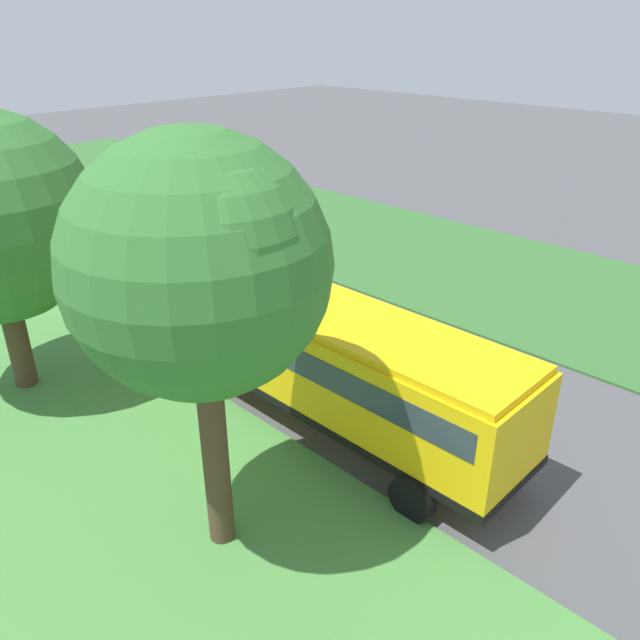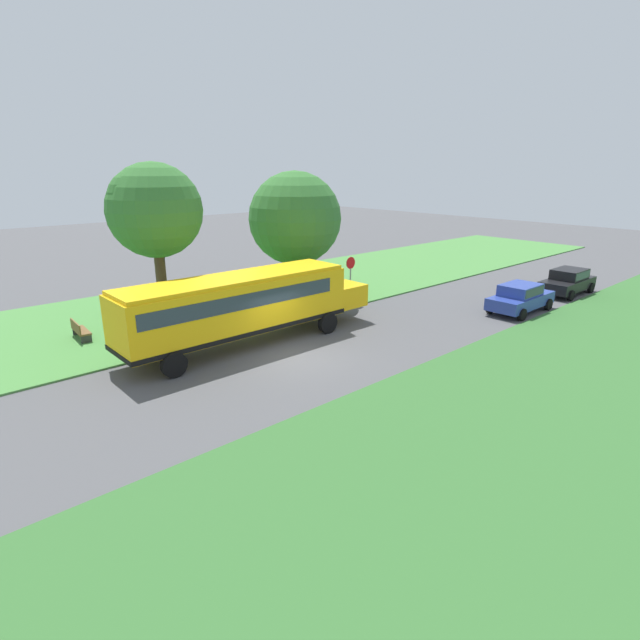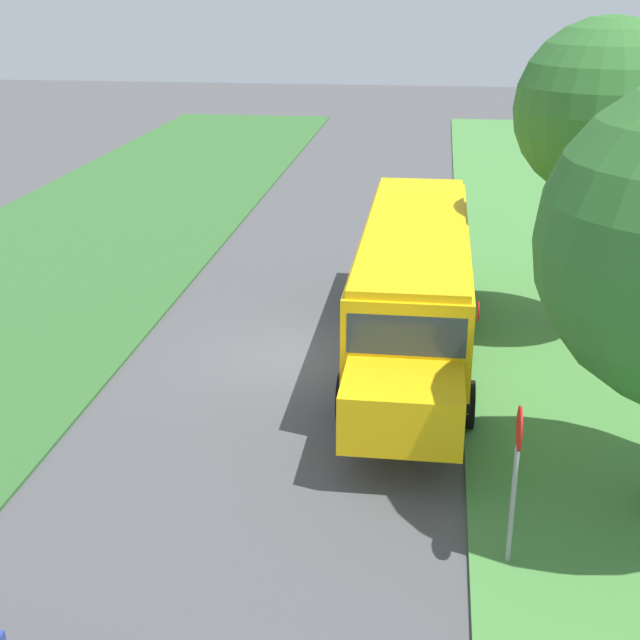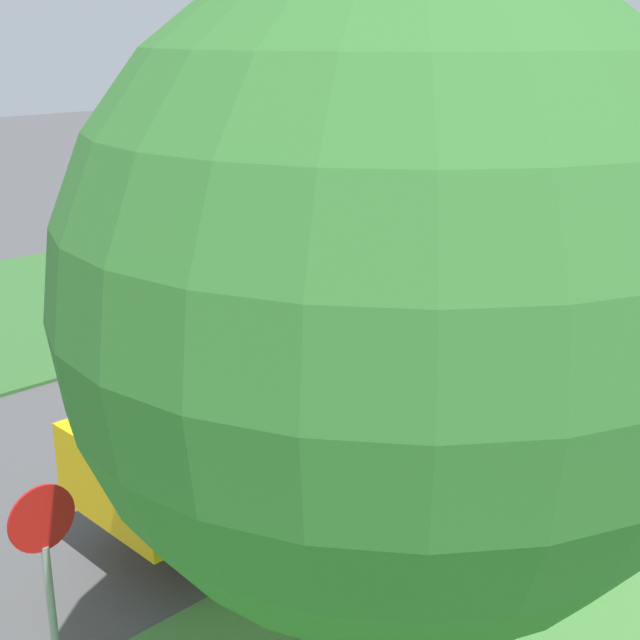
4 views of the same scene
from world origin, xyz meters
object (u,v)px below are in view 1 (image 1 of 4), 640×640
object	(u,v)px
car_blue_nearest	(180,222)
stop_sign	(82,283)
school_bus	(316,349)
car_black_middle	(112,198)
oak_tree_beside_bus	(202,264)

from	to	relation	value
car_blue_nearest	stop_sign	xyz separation A→B (m)	(-7.40, -5.68, 0.86)
school_bus	car_black_middle	distance (m)	21.06
oak_tree_beside_bus	car_black_middle	bearing A→B (deg)	65.86
school_bus	stop_sign	world-z (taller)	school_bus
car_blue_nearest	stop_sign	size ratio (longest dim) A/B	1.61
car_blue_nearest	car_black_middle	distance (m)	6.09
car_blue_nearest	stop_sign	bearing A→B (deg)	-142.49
school_bus	car_black_middle	bearing A→B (deg)	74.59
school_bus	car_blue_nearest	world-z (taller)	school_bus
car_black_middle	stop_sign	xyz separation A→B (m)	(-7.40, -11.77, 0.86)
car_black_middle	oak_tree_beside_bus	distance (m)	24.69
car_black_middle	oak_tree_beside_bus	bearing A→B (deg)	-114.14
school_bus	car_blue_nearest	distance (m)	15.29
school_bus	car_blue_nearest	size ratio (longest dim) A/B	2.82
car_blue_nearest	oak_tree_beside_bus	size ratio (longest dim) A/B	0.56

